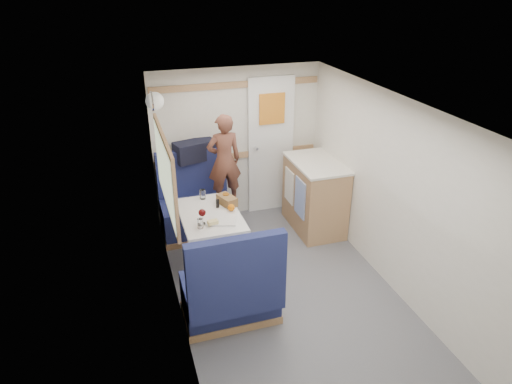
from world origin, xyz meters
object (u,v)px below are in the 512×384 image
object	(u,v)px
bench_far	(197,212)
orange_fruit	(231,208)
galley_counter	(315,195)
dinette_table	(211,226)
duffel_bag	(195,151)
bench_near	(232,295)
tumbler_left	(200,223)
beer_glass	(226,198)
wine_glass	(202,213)
bread_loaf	(227,200)
tray	(224,218)
dome_light	(155,101)
tumbler_mid	(203,194)
cheese_block	(213,222)
pepper_grinder	(218,203)
person	(224,160)

from	to	relation	value
bench_far	orange_fruit	distance (m)	1.04
galley_counter	dinette_table	bearing A→B (deg)	-159.46
duffel_bag	bench_near	bearing A→B (deg)	-107.19
dinette_table	duffel_bag	bearing A→B (deg)	86.79
bench_near	tumbler_left	bearing A→B (deg)	104.31
tumbler_left	duffel_bag	bearing A→B (deg)	81.10
beer_glass	dinette_table	bearing A→B (deg)	-138.93
wine_glass	galley_counter	bearing A→B (deg)	25.08
beer_glass	bread_loaf	distance (m)	0.04
galley_counter	tray	size ratio (longest dim) A/B	2.81
bench_far	dome_light	xyz separation A→B (m)	(-0.39, -0.01, 1.45)
dinette_table	tray	bearing A→B (deg)	-51.91
bench_far	tumbler_mid	xyz separation A→B (m)	(-0.00, -0.49, 0.47)
bench_far	bench_near	world-z (taller)	same
bench_far	tray	xyz separation A→B (m)	(0.12, -1.02, 0.43)
bench_near	galley_counter	size ratio (longest dim) A/B	1.14
orange_fruit	dome_light	bearing A→B (deg)	124.77
dome_light	tumbler_mid	xyz separation A→B (m)	(0.39, -0.48, -0.98)
cheese_block	wine_glass	world-z (taller)	wine_glass
orange_fruit	bench_far	bearing A→B (deg)	104.03
pepper_grinder	bread_loaf	world-z (taller)	bread_loaf
tray	galley_counter	bearing A→B (deg)	27.51
bench_near	dome_light	world-z (taller)	dome_light
dinette_table	cheese_block	xyz separation A→B (m)	(-0.02, -0.25, 0.19)
person	orange_fruit	world-z (taller)	person
dome_light	beer_glass	xyz separation A→B (m)	(0.61, -0.65, -0.97)
bench_near	beer_glass	world-z (taller)	bench_near
cheese_block	pepper_grinder	distance (m)	0.39
bench_far	bench_near	distance (m)	1.73
wine_glass	bread_loaf	size ratio (longest dim) A/B	0.70
dinette_table	beer_glass	xyz separation A→B (m)	(0.22, 0.20, 0.21)
beer_glass	bread_loaf	world-z (taller)	beer_glass
dinette_table	duffel_bag	world-z (taller)	duffel_bag
duffel_bag	beer_glass	world-z (taller)	duffel_bag
bench_near	pepper_grinder	xyz separation A→B (m)	(0.11, 0.98, 0.47)
galley_counter	duffel_bag	distance (m)	1.61
orange_fruit	cheese_block	xyz separation A→B (m)	(-0.25, -0.21, -0.02)
dome_light	tray	xyz separation A→B (m)	(0.51, -1.00, -1.02)
tumbler_mid	bread_loaf	world-z (taller)	tumbler_mid
person	tumbler_left	bearing A→B (deg)	60.83
duffel_bag	tumbler_mid	bearing A→B (deg)	-110.27
bench_far	bread_loaf	world-z (taller)	bench_far
dome_light	galley_counter	xyz separation A→B (m)	(1.86, -0.30, -1.28)
bench_near	tray	distance (m)	0.84
beer_glass	tumbler_left	bearing A→B (deg)	-129.55
tumbler_left	dinette_table	bearing A→B (deg)	59.66
bench_near	tumbler_mid	bearing A→B (deg)	90.05
dome_light	bread_loaf	xyz separation A→B (m)	(0.61, -0.70, -0.98)
duffel_bag	tumbler_left	distance (m)	1.42
bench_far	bench_near	size ratio (longest dim) A/B	1.00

